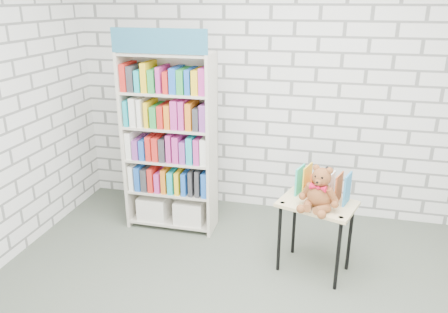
# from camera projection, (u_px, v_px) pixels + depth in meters

# --- Properties ---
(room_shell) EXTENTS (4.52, 4.02, 2.81)m
(room_shell) POSITION_uv_depth(u_px,v_px,m) (261.00, 76.00, 2.39)
(room_shell) COLOR silver
(room_shell) RESTS_ON ground
(bookshelf) EXTENTS (0.87, 0.34, 1.95)m
(bookshelf) POSITION_uv_depth(u_px,v_px,m) (170.00, 142.00, 4.17)
(bookshelf) COLOR beige
(bookshelf) RESTS_ON ground
(display_table) EXTENTS (0.68, 0.57, 0.63)m
(display_table) POSITION_uv_depth(u_px,v_px,m) (317.00, 212.00, 3.55)
(display_table) COLOR #CEB97C
(display_table) RESTS_ON ground
(table_books) EXTENTS (0.45, 0.30, 0.24)m
(table_books) POSITION_uv_depth(u_px,v_px,m) (323.00, 184.00, 3.55)
(table_books) COLOR #2AB79F
(table_books) RESTS_ON display_table
(teddy_bear) EXTENTS (0.32, 0.31, 0.35)m
(teddy_bear) POSITION_uv_depth(u_px,v_px,m) (320.00, 192.00, 3.37)
(teddy_bear) COLOR brown
(teddy_bear) RESTS_ON display_table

